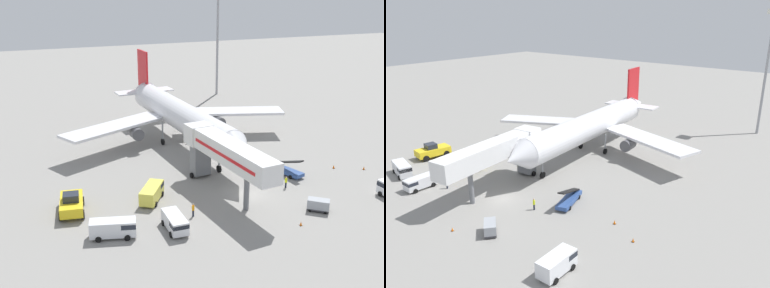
% 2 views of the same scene
% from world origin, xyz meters
% --- Properties ---
extents(ground_plane, '(300.00, 300.00, 0.00)m').
position_xyz_m(ground_plane, '(0.00, 0.00, 0.00)').
color(ground_plane, gray).
extents(airplane_at_gate, '(41.35, 44.64, 13.94)m').
position_xyz_m(airplane_at_gate, '(-2.01, 23.39, 5.30)').
color(airplane_at_gate, silver).
rests_on(airplane_at_gate, ground).
extents(jet_bridge, '(5.52, 19.58, 7.79)m').
position_xyz_m(jet_bridge, '(-3.12, 1.95, 5.91)').
color(jet_bridge, silver).
rests_on(jet_bridge, ground).
extents(pushback_tug, '(3.70, 6.24, 2.68)m').
position_xyz_m(pushback_tug, '(-23.10, 3.04, 1.25)').
color(pushback_tug, yellow).
rests_on(pushback_tug, ground).
extents(belt_loader_truck, '(3.43, 6.13, 2.94)m').
position_xyz_m(belt_loader_truck, '(8.25, 4.69, 0.74)').
color(belt_loader_truck, '#2D4C8E').
rests_on(belt_loader_truck, ground).
extents(service_van_mid_right, '(4.43, 5.45, 2.04)m').
position_xyz_m(service_van_mid_right, '(-12.77, 2.94, 1.17)').
color(service_van_mid_right, '#E5DB4C').
rests_on(service_van_mid_right, ground).
extents(service_van_near_left, '(5.47, 3.09, 2.09)m').
position_xyz_m(service_van_near_left, '(-19.42, -4.81, 1.20)').
color(service_van_near_left, silver).
rests_on(service_van_near_left, ground).
extents(service_van_outer_right, '(2.38, 4.54, 2.12)m').
position_xyz_m(service_van_outer_right, '(17.16, -7.79, 1.21)').
color(service_van_outer_right, white).
rests_on(service_van_outer_right, ground).
extents(service_van_far_left, '(2.17, 4.73, 1.87)m').
position_xyz_m(service_van_far_left, '(-12.54, -5.77, 1.08)').
color(service_van_far_left, silver).
rests_on(service_van_far_left, ground).
extents(baggage_cart_outer_left, '(2.98, 2.79, 1.55)m').
position_xyz_m(baggage_cart_outer_left, '(5.85, -7.33, 0.86)').
color(baggage_cart_outer_left, '#38383D').
rests_on(baggage_cart_outer_left, ground).
extents(ground_crew_worker_foreground, '(0.37, 0.37, 1.71)m').
position_xyz_m(ground_crew_worker_foreground, '(-9.35, -3.20, 0.90)').
color(ground_crew_worker_foreground, '#1E2333').
rests_on(ground_crew_worker_foreground, ground).
extents(ground_crew_worker_midground, '(0.35, 0.35, 1.67)m').
position_xyz_m(ground_crew_worker_midground, '(5.73, 0.29, 0.88)').
color(ground_crew_worker_midground, '#1E2333').
rests_on(ground_crew_worker_midground, ground).
extents(safety_cone_alpha, '(0.33, 0.33, 0.51)m').
position_xyz_m(safety_cone_alpha, '(1.74, -9.89, 0.25)').
color(safety_cone_alpha, black).
rests_on(safety_cone_alpha, ground).
extents(safety_cone_bravo, '(0.36, 0.36, 0.55)m').
position_xyz_m(safety_cone_bravo, '(16.34, 3.99, 0.27)').
color(safety_cone_bravo, black).
rests_on(safety_cone_bravo, ground).
extents(safety_cone_charlie, '(0.34, 0.34, 0.52)m').
position_xyz_m(safety_cone_charlie, '(20.31, 1.94, 0.26)').
color(safety_cone_charlie, black).
rests_on(safety_cone_charlie, ground).
extents(apron_light_mast, '(2.40, 2.40, 26.00)m').
position_xyz_m(apron_light_mast, '(19.20, 55.93, 18.00)').
color(apron_light_mast, '#93969B').
rests_on(apron_light_mast, ground).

